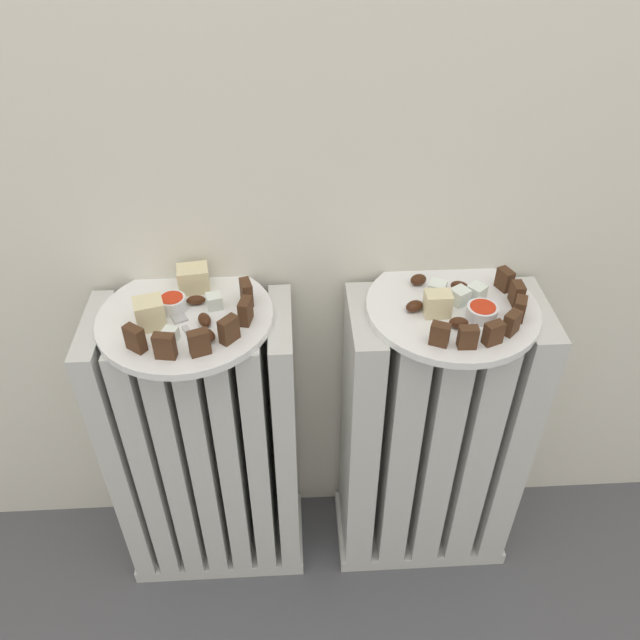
% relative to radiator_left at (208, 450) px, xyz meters
% --- Properties ---
extents(radiator_left, '(0.33, 0.17, 0.58)m').
position_rel_radiator_left_xyz_m(radiator_left, '(0.00, 0.00, 0.00)').
color(radiator_left, silver).
rests_on(radiator_left, ground_plane).
extents(radiator_right, '(0.33, 0.17, 0.58)m').
position_rel_radiator_left_xyz_m(radiator_right, '(0.40, 0.00, 0.00)').
color(radiator_right, silver).
rests_on(radiator_right, ground_plane).
extents(plate_left, '(0.26, 0.26, 0.01)m').
position_rel_radiator_left_xyz_m(plate_left, '(0.00, 0.00, 0.30)').
color(plate_left, white).
rests_on(plate_left, radiator_left).
extents(plate_right, '(0.26, 0.26, 0.01)m').
position_rel_radiator_left_xyz_m(plate_right, '(0.40, 0.00, 0.30)').
color(plate_right, white).
rests_on(plate_right, radiator_right).
extents(dark_cake_slice_left_0, '(0.03, 0.03, 0.04)m').
position_rel_radiator_left_xyz_m(dark_cake_slice_left_0, '(-0.06, -0.08, 0.33)').
color(dark_cake_slice_left_0, '#472B19').
rests_on(dark_cake_slice_left_0, plate_left).
extents(dark_cake_slice_left_1, '(0.03, 0.02, 0.04)m').
position_rel_radiator_left_xyz_m(dark_cake_slice_left_1, '(-0.01, -0.09, 0.33)').
color(dark_cake_slice_left_1, '#472B19').
rests_on(dark_cake_slice_left_1, plate_left).
extents(dark_cake_slice_left_2, '(0.03, 0.02, 0.04)m').
position_rel_radiator_left_xyz_m(dark_cake_slice_left_2, '(0.03, -0.09, 0.33)').
color(dark_cake_slice_left_2, '#472B19').
rests_on(dark_cake_slice_left_2, plate_left).
extents(dark_cake_slice_left_3, '(0.03, 0.03, 0.04)m').
position_rel_radiator_left_xyz_m(dark_cake_slice_left_3, '(0.07, -0.06, 0.33)').
color(dark_cake_slice_left_3, '#472B19').
rests_on(dark_cake_slice_left_3, plate_left).
extents(dark_cake_slice_left_4, '(0.02, 0.03, 0.04)m').
position_rel_radiator_left_xyz_m(dark_cake_slice_left_4, '(0.09, -0.02, 0.33)').
color(dark_cake_slice_left_4, '#472B19').
rests_on(dark_cake_slice_left_4, plate_left).
extents(dark_cake_slice_left_5, '(0.02, 0.03, 0.04)m').
position_rel_radiator_left_xyz_m(dark_cake_slice_left_5, '(0.09, 0.02, 0.33)').
color(dark_cake_slice_left_5, '#472B19').
rests_on(dark_cake_slice_left_5, plate_left).
extents(marble_cake_slice_left_0, '(0.05, 0.04, 0.04)m').
position_rel_radiator_left_xyz_m(marble_cake_slice_left_0, '(0.01, 0.06, 0.33)').
color(marble_cake_slice_left_0, beige).
rests_on(marble_cake_slice_left_0, plate_left).
extents(marble_cake_slice_left_1, '(0.05, 0.05, 0.04)m').
position_rel_radiator_left_xyz_m(marble_cake_slice_left_1, '(-0.04, -0.02, 0.33)').
color(marble_cake_slice_left_1, beige).
rests_on(marble_cake_slice_left_1, plate_left).
extents(turkish_delight_left_0, '(0.03, 0.03, 0.02)m').
position_rel_radiator_left_xyz_m(turkish_delight_left_0, '(0.04, 0.01, 0.32)').
color(turkish_delight_left_0, white).
rests_on(turkish_delight_left_0, plate_left).
extents(turkish_delight_left_1, '(0.02, 0.02, 0.02)m').
position_rel_radiator_left_xyz_m(turkish_delight_left_1, '(-0.01, -0.06, 0.32)').
color(turkish_delight_left_1, white).
rests_on(turkish_delight_left_1, plate_left).
extents(medjool_date_left_0, '(0.03, 0.03, 0.02)m').
position_rel_radiator_left_xyz_m(medjool_date_left_0, '(0.04, -0.06, 0.32)').
color(medjool_date_left_0, '#3D1E0F').
rests_on(medjool_date_left_0, plate_left).
extents(medjool_date_left_1, '(0.03, 0.02, 0.01)m').
position_rel_radiator_left_xyz_m(medjool_date_left_1, '(0.01, 0.02, 0.32)').
color(medjool_date_left_1, '#3D1E0F').
rests_on(medjool_date_left_1, plate_left).
extents(medjool_date_left_2, '(0.03, 0.03, 0.02)m').
position_rel_radiator_left_xyz_m(medjool_date_left_2, '(0.03, -0.02, 0.32)').
color(medjool_date_left_2, '#3D1E0F').
rests_on(medjool_date_left_2, plate_left).
extents(jam_bowl_left, '(0.04, 0.04, 0.02)m').
position_rel_radiator_left_xyz_m(jam_bowl_left, '(-0.02, 0.01, 0.32)').
color(jam_bowl_left, white).
rests_on(jam_bowl_left, plate_left).
extents(dark_cake_slice_right_0, '(0.03, 0.03, 0.03)m').
position_rel_radiator_left_xyz_m(dark_cake_slice_right_0, '(0.36, -0.09, 0.33)').
color(dark_cake_slice_right_0, '#472B19').
rests_on(dark_cake_slice_right_0, plate_right).
extents(dark_cake_slice_right_1, '(0.03, 0.02, 0.03)m').
position_rel_radiator_left_xyz_m(dark_cake_slice_right_1, '(0.40, -0.10, 0.33)').
color(dark_cake_slice_right_1, '#472B19').
rests_on(dark_cake_slice_right_1, plate_right).
extents(dark_cake_slice_right_2, '(0.03, 0.02, 0.03)m').
position_rel_radiator_left_xyz_m(dark_cake_slice_right_2, '(0.44, -0.09, 0.33)').
color(dark_cake_slice_right_2, '#472B19').
rests_on(dark_cake_slice_right_2, plate_right).
extents(dark_cake_slice_right_3, '(0.03, 0.03, 0.03)m').
position_rel_radiator_left_xyz_m(dark_cake_slice_right_3, '(0.47, -0.07, 0.33)').
color(dark_cake_slice_right_3, '#472B19').
rests_on(dark_cake_slice_right_3, plate_right).
extents(dark_cake_slice_right_4, '(0.02, 0.03, 0.03)m').
position_rel_radiator_left_xyz_m(dark_cake_slice_right_4, '(0.49, -0.04, 0.33)').
color(dark_cake_slice_right_4, '#472B19').
rests_on(dark_cake_slice_right_4, plate_right).
extents(dark_cake_slice_right_5, '(0.02, 0.03, 0.03)m').
position_rel_radiator_left_xyz_m(dark_cake_slice_right_5, '(0.50, 0.00, 0.33)').
color(dark_cake_slice_right_5, '#472B19').
rests_on(dark_cake_slice_right_5, plate_right).
extents(dark_cake_slice_right_6, '(0.02, 0.03, 0.03)m').
position_rel_radiator_left_xyz_m(dark_cake_slice_right_6, '(0.49, 0.04, 0.33)').
color(dark_cake_slice_right_6, '#472B19').
rests_on(dark_cake_slice_right_6, plate_right).
extents(marble_cake_slice_right_0, '(0.04, 0.03, 0.04)m').
position_rel_radiator_left_xyz_m(marble_cake_slice_right_0, '(0.37, -0.02, 0.33)').
color(marble_cake_slice_right_0, beige).
rests_on(marble_cake_slice_right_0, plate_right).
extents(turkish_delight_right_0, '(0.03, 0.03, 0.02)m').
position_rel_radiator_left_xyz_m(turkish_delight_right_0, '(0.41, 0.01, 0.32)').
color(turkish_delight_right_0, white).
rests_on(turkish_delight_right_0, plate_right).
extents(turkish_delight_right_1, '(0.03, 0.03, 0.02)m').
position_rel_radiator_left_xyz_m(turkish_delight_right_1, '(0.44, 0.01, 0.32)').
color(turkish_delight_right_1, white).
rests_on(turkish_delight_right_1, plate_right).
extents(turkish_delight_right_2, '(0.03, 0.03, 0.02)m').
position_rel_radiator_left_xyz_m(turkish_delight_right_2, '(0.38, 0.02, 0.32)').
color(turkish_delight_right_2, white).
rests_on(turkish_delight_right_2, plate_right).
extents(medjool_date_right_0, '(0.03, 0.03, 0.02)m').
position_rel_radiator_left_xyz_m(medjool_date_right_0, '(0.42, 0.04, 0.32)').
color(medjool_date_right_0, '#3D1E0F').
rests_on(medjool_date_right_0, plate_right).
extents(medjool_date_right_1, '(0.03, 0.03, 0.02)m').
position_rel_radiator_left_xyz_m(medjool_date_right_1, '(0.34, -0.01, 0.32)').
color(medjool_date_right_1, '#3D1E0F').
rests_on(medjool_date_right_1, plate_right).
extents(medjool_date_right_2, '(0.03, 0.02, 0.02)m').
position_rel_radiator_left_xyz_m(medjool_date_right_2, '(0.36, 0.06, 0.32)').
color(medjool_date_right_2, '#3D1E0F').
rests_on(medjool_date_right_2, plate_right).
extents(medjool_date_right_3, '(0.03, 0.02, 0.02)m').
position_rel_radiator_left_xyz_m(medjool_date_right_3, '(0.40, -0.05, 0.32)').
color(medjool_date_right_3, '#3D1E0F').
rests_on(medjool_date_right_3, plate_right).
extents(jam_bowl_right, '(0.05, 0.05, 0.02)m').
position_rel_radiator_left_xyz_m(jam_bowl_right, '(0.44, -0.03, 0.32)').
color(jam_bowl_right, white).
rests_on(jam_bowl_right, plate_right).
extents(fork, '(0.05, 0.09, 0.00)m').
position_rel_radiator_left_xyz_m(fork, '(0.01, -0.04, 0.31)').
color(fork, '#B7B7BC').
rests_on(fork, plate_left).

